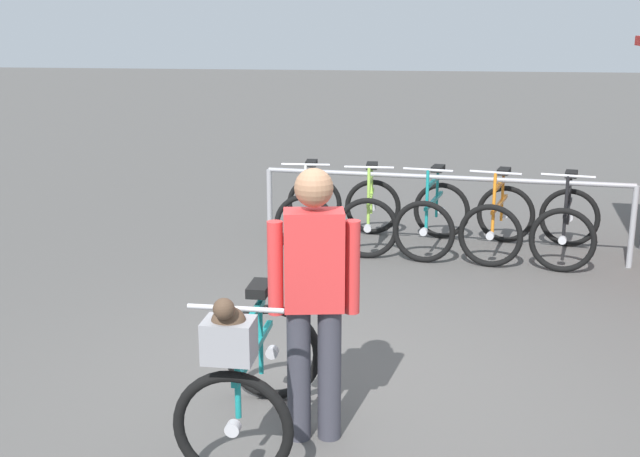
% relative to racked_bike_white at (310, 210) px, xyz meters
% --- Properties ---
extents(ground_plane, '(80.00, 80.00, 0.00)m').
position_rel_racked_bike_white_xyz_m(ground_plane, '(0.83, -3.86, -0.37)').
color(ground_plane, '#514F4C').
extents(bike_rack_rail, '(3.89, 0.41, 0.88)m').
position_rel_racked_bike_white_xyz_m(bike_rack_rail, '(1.48, -0.31, 0.32)').
color(bike_rack_rail, '#99999E').
rests_on(bike_rack_rail, ground).
extents(racked_bike_white, '(0.72, 1.14, 0.97)m').
position_rel_racked_bike_white_xyz_m(racked_bike_white, '(0.00, 0.00, 0.00)').
color(racked_bike_white, black).
rests_on(racked_bike_white, ground).
extents(racked_bike_lime, '(0.70, 1.12, 0.97)m').
position_rel_racked_bike_white_xyz_m(racked_bike_lime, '(0.70, -0.06, -0.00)').
color(racked_bike_lime, black).
rests_on(racked_bike_lime, ground).
extents(racked_bike_teal, '(0.84, 1.18, 0.97)m').
position_rel_racked_bike_white_xyz_m(racked_bike_teal, '(1.39, -0.13, -0.00)').
color(racked_bike_teal, black).
rests_on(racked_bike_teal, ground).
extents(racked_bike_orange, '(0.88, 1.20, 0.97)m').
position_rel_racked_bike_white_xyz_m(racked_bike_orange, '(2.09, -0.19, -0.00)').
color(racked_bike_orange, black).
rests_on(racked_bike_orange, ground).
extents(racked_bike_black, '(0.87, 1.21, 0.97)m').
position_rel_racked_bike_white_xyz_m(racked_bike_black, '(2.79, -0.25, -0.00)').
color(racked_bike_black, black).
rests_on(racked_bike_black, ground).
extents(featured_bicycle, '(0.67, 1.21, 1.09)m').
position_rel_racked_bike_white_xyz_m(featured_bicycle, '(0.41, -4.56, 0.12)').
color(featured_bicycle, black).
rests_on(featured_bicycle, ground).
extents(person_with_featured_bike, '(0.52, 0.26, 1.64)m').
position_rel_racked_bike_white_xyz_m(person_with_featured_bike, '(0.76, -4.38, 0.54)').
color(person_with_featured_bike, '#383842').
rests_on(person_with_featured_bike, ground).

